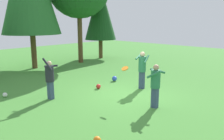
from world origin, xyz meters
name	(u,v)px	position (x,y,z in m)	size (l,w,h in m)	color
ground_plane	(128,94)	(0.00, 0.00, 0.00)	(40.00, 40.00, 0.00)	#478C38
person_thrower	(50,77)	(-2.57, 1.89, 0.92)	(0.66, 0.65, 1.72)	#38476B
person_catcher	(155,83)	(-0.49, -1.65, 0.94)	(0.59, 0.63, 1.59)	#38476B
person_bystander	(142,67)	(1.12, 0.09, 1.03)	(0.70, 0.63, 1.73)	#38476B
frisbee	(125,68)	(-0.78, -0.47, 1.33)	(0.27, 0.29, 0.15)	orange
ball_red	(98,86)	(-0.28, 1.54, 0.11)	(0.22, 0.22, 0.22)	red
ball_orange	(97,140)	(-3.64, -1.97, 0.10)	(0.20, 0.20, 0.20)	orange
ball_blue	(114,79)	(1.24, 1.92, 0.13)	(0.26, 0.26, 0.26)	blue
ball_white	(5,95)	(-3.74, 3.49, 0.10)	(0.19, 0.19, 0.19)	white
tree_far_right	(100,11)	(6.01, 7.89, 3.83)	(2.57, 2.57, 6.14)	brown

